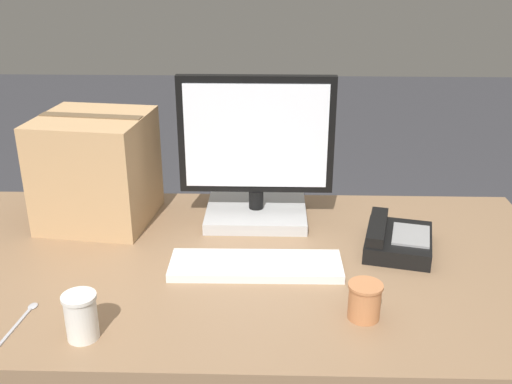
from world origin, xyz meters
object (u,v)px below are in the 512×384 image
at_px(paper_cup_left, 81,316).
at_px(paper_cup_right, 365,301).
at_px(monitor, 256,162).
at_px(desk_phone, 396,240).
at_px(spoon, 22,318).
at_px(keyboard, 256,265).
at_px(cardboard_box, 97,169).

xyz_separation_m(paper_cup_left, paper_cup_right, (0.60, 0.09, -0.01)).
height_order(monitor, desk_phone, monitor).
relative_size(monitor, spoon, 2.63).
distance_m(keyboard, paper_cup_right, 0.32).
xyz_separation_m(spoon, cardboard_box, (0.04, 0.52, 0.16)).
bearing_deg(cardboard_box, desk_phone, -11.27).
bearing_deg(desk_phone, spoon, -144.99).
distance_m(keyboard, spoon, 0.56).
distance_m(paper_cup_left, spoon, 0.18).
relative_size(desk_phone, paper_cup_right, 2.94).
bearing_deg(paper_cup_right, monitor, 116.20).
bearing_deg(paper_cup_left, cardboard_box, 101.40).
distance_m(monitor, spoon, 0.76).
height_order(monitor, paper_cup_right, monitor).
bearing_deg(monitor, desk_phone, -26.33).
relative_size(monitor, cardboard_box, 1.34).
relative_size(keyboard, paper_cup_right, 5.17).
distance_m(monitor, desk_phone, 0.46).
distance_m(paper_cup_right, spoon, 0.76).
bearing_deg(monitor, paper_cup_right, -63.80).
height_order(monitor, spoon, monitor).
bearing_deg(paper_cup_right, keyboard, 140.19).
xyz_separation_m(keyboard, cardboard_box, (-0.48, 0.29, 0.15)).
bearing_deg(keyboard, desk_phone, 17.06).
relative_size(monitor, paper_cup_right, 5.28).
distance_m(monitor, cardboard_box, 0.47).
bearing_deg(monitor, cardboard_box, -177.46).
distance_m(monitor, keyboard, 0.35).
relative_size(spoon, cardboard_box, 0.51).
distance_m(paper_cup_left, cardboard_box, 0.61).
height_order(desk_phone, paper_cup_right, paper_cup_right).
distance_m(keyboard, paper_cup_left, 0.47).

